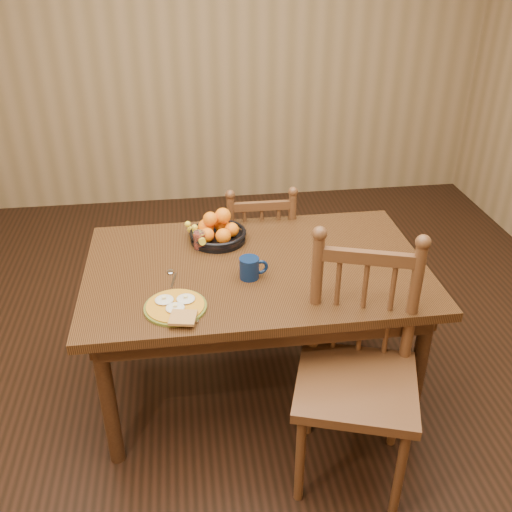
{
  "coord_description": "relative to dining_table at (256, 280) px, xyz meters",
  "views": [
    {
      "loc": [
        -0.31,
        -2.29,
        2.13
      ],
      "look_at": [
        0.0,
        0.0,
        0.8
      ],
      "focal_mm": 40.0,
      "sensor_mm": 36.0,
      "label": 1
    }
  ],
  "objects": [
    {
      "name": "juice_glass",
      "position": [
        -0.25,
        0.2,
        0.13
      ],
      "size": [
        0.06,
        0.06,
        0.09
      ],
      "color": "silver",
      "rests_on": "dining_table"
    },
    {
      "name": "dining_table",
      "position": [
        0.0,
        0.0,
        0.0
      ],
      "size": [
        1.6,
        1.0,
        0.75
      ],
      "color": "black",
      "rests_on": "ground"
    },
    {
      "name": "chair_near",
      "position": [
        0.35,
        -0.56,
        -0.14
      ],
      "size": [
        0.61,
        0.6,
        1.08
      ],
      "rotation": [
        0.0,
        0.0,
        -0.31
      ],
      "color": "#492B16",
      "rests_on": "ground"
    },
    {
      "name": "room",
      "position": [
        0.0,
        0.0,
        0.68
      ],
      "size": [
        4.52,
        5.02,
        2.72
      ],
      "color": "black",
      "rests_on": "ground"
    },
    {
      "name": "breakfast_plate",
      "position": [
        -0.38,
        -0.31,
        0.1
      ],
      "size": [
        0.26,
        0.3,
        0.04
      ],
      "color": "#59601E",
      "rests_on": "dining_table"
    },
    {
      "name": "chair_far",
      "position": [
        0.1,
        0.61,
        -0.22
      ],
      "size": [
        0.42,
        0.4,
        0.91
      ],
      "rotation": [
        0.0,
        0.0,
        3.13
      ],
      "color": "#492B16",
      "rests_on": "ground"
    },
    {
      "name": "fork",
      "position": [
        -0.28,
        -0.32,
        0.09
      ],
      "size": [
        0.05,
        0.18,
        0.0
      ],
      "rotation": [
        0.0,
        0.0,
        -0.18
      ],
      "color": "silver",
      "rests_on": "dining_table"
    },
    {
      "name": "spoon",
      "position": [
        -0.4,
        -0.04,
        0.09
      ],
      "size": [
        0.05,
        0.16,
        0.01
      ],
      "rotation": [
        0.0,
        0.0,
        -0.17
      ],
      "color": "silver",
      "rests_on": "dining_table"
    },
    {
      "name": "fruit_bowl",
      "position": [
        -0.16,
        0.27,
        0.14
      ],
      "size": [
        0.32,
        0.29,
        0.17
      ],
      "color": "black",
      "rests_on": "dining_table"
    },
    {
      "name": "coffee_mug",
      "position": [
        -0.04,
        -0.1,
        0.14
      ],
      "size": [
        0.13,
        0.09,
        0.1
      ],
      "color": "#0A1938",
      "rests_on": "dining_table"
    }
  ]
}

